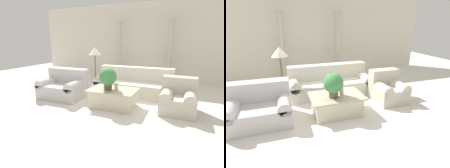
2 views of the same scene
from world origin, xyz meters
The scene contains 11 objects.
ground_plane centered at (0.00, 0.00, 0.00)m, with size 16.00×16.00×0.00m, color silver.
wall_back centered at (0.00, 3.15, 1.60)m, with size 10.00×0.06×3.20m.
sofa_long centered at (0.25, 0.86, 0.33)m, with size 2.37×0.92×0.84m.
loveseat centered at (-1.60, -0.24, 0.34)m, with size 1.29×0.92×0.84m.
coffee_table centered at (0.06, -0.40, 0.24)m, with size 1.22×0.83×0.46m.
potted_plant centered at (-0.04, -0.50, 0.78)m, with size 0.45×0.45×0.56m.
pillar_candle centered at (0.17, -0.44, 0.55)m, with size 0.10×0.10×0.18m.
floor_lamp centered at (-1.09, 0.79, 1.26)m, with size 0.42×0.42×1.46m.
column_left centered at (-0.97, 2.67, 1.24)m, with size 0.27×0.27×2.42m.
column_right centered at (1.09, 2.67, 1.24)m, with size 0.27×0.27×2.42m.
armchair centered at (1.62, -0.09, 0.33)m, with size 0.79×0.88×0.81m.
Camera 2 is at (-1.05, -3.91, 2.05)m, focal length 28.00 mm.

